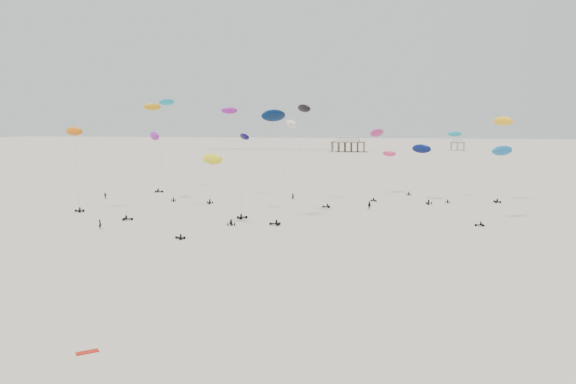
% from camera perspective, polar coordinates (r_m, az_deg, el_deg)
% --- Properties ---
extents(ground_plane, '(900.00, 900.00, 0.00)m').
position_cam_1_polar(ground_plane, '(207.99, 5.65, 1.88)').
color(ground_plane, beige).
extents(pavilion_main, '(21.00, 13.00, 9.80)m').
position_cam_1_polar(pavilion_main, '(357.74, 6.13, 4.76)').
color(pavilion_main, brown).
rests_on(pavilion_main, ground).
extents(pavilion_small, '(9.00, 7.00, 8.00)m').
position_cam_1_polar(pavilion_small, '(389.01, 16.84, 4.57)').
color(pavilion_small, brown).
rests_on(pavilion_small, ground).
extents(pier_fence, '(80.20, 0.20, 1.50)m').
position_cam_1_polar(pier_fence, '(365.60, -2.06, 4.30)').
color(pier_fence, black).
rests_on(pier_fence, ground).
extents(rig_0, '(4.32, 16.00, 24.55)m').
position_cam_1_polar(rig_0, '(139.83, -6.55, 5.62)').
color(rig_0, black).
rests_on(rig_0, ground).
extents(rig_1, '(7.90, 4.13, 11.66)m').
position_cam_1_polar(rig_1, '(149.97, 10.89, 2.55)').
color(rig_1, black).
rests_on(rig_1, ground).
extents(rig_2, '(5.08, 4.30, 18.07)m').
position_cam_1_polar(rig_2, '(127.63, -20.77, 3.65)').
color(rig_2, black).
rests_on(rig_2, ground).
extents(rig_3, '(9.26, 14.90, 20.51)m').
position_cam_1_polar(rig_3, '(140.17, 15.49, 2.81)').
color(rig_3, black).
rests_on(rig_3, ground).
extents(rig_4, '(4.98, 17.02, 19.66)m').
position_cam_1_polar(rig_4, '(147.15, 9.00, 5.37)').
color(rig_4, black).
rests_on(rig_4, ground).
extents(rig_5, '(5.31, 13.76, 17.98)m').
position_cam_1_polar(rig_5, '(116.57, -4.53, 2.85)').
color(rig_5, black).
rests_on(rig_5, ground).
extents(rig_6, '(8.66, 5.68, 16.81)m').
position_cam_1_polar(rig_6, '(139.86, -13.16, 4.70)').
color(rig_6, black).
rests_on(rig_6, ground).
extents(rig_7, '(3.89, 15.13, 24.64)m').
position_cam_1_polar(rig_7, '(119.67, -14.45, 4.68)').
color(rig_7, black).
rests_on(rig_7, ground).
extents(rig_8, '(10.36, 11.07, 21.99)m').
position_cam_1_polar(rig_8, '(107.19, -2.23, 5.92)').
color(rig_8, black).
rests_on(rig_8, ground).
extents(rig_9, '(8.16, 10.45, 15.60)m').
position_cam_1_polar(rig_9, '(114.76, 20.68, 3.07)').
color(rig_9, black).
rests_on(rig_9, ground).
extents(rig_10, '(4.81, 15.80, 17.28)m').
position_cam_1_polar(rig_10, '(102.11, -8.17, 2.20)').
color(rig_10, black).
rests_on(rig_10, ground).
extents(rig_11, '(4.22, 17.51, 22.15)m').
position_cam_1_polar(rig_11, '(112.96, -0.01, 4.79)').
color(rig_11, black).
rests_on(rig_11, ground).
extents(rig_12, '(5.13, 14.09, 26.20)m').
position_cam_1_polar(rig_12, '(162.68, -12.40, 6.88)').
color(rig_12, black).
rests_on(rig_12, ground).
extents(rig_13, '(5.32, 5.98, 20.53)m').
position_cam_1_polar(rig_13, '(141.94, 20.92, 5.53)').
color(rig_13, black).
rests_on(rig_13, ground).
extents(rig_14, '(9.51, 6.14, 14.24)m').
position_cam_1_polar(rig_14, '(138.79, 13.67, 3.75)').
color(rig_14, black).
rests_on(rig_14, ground).
extents(rig_15, '(10.14, 13.11, 24.38)m').
position_cam_1_polar(rig_15, '(133.15, 1.93, 7.21)').
color(rig_15, black).
rests_on(rig_15, ground).
extents(spectator_0, '(0.89, 0.80, 2.02)m').
position_cam_1_polar(spectator_0, '(105.83, -18.54, -3.59)').
color(spectator_0, black).
rests_on(spectator_0, ground).
extents(spectator_1, '(1.04, 0.61, 2.12)m').
position_cam_1_polar(spectator_1, '(123.49, 8.28, -1.79)').
color(spectator_1, black).
rests_on(spectator_1, ground).
extents(spectator_2, '(1.26, 0.85, 1.96)m').
position_cam_1_polar(spectator_2, '(146.10, -18.07, -0.69)').
color(spectator_2, black).
rests_on(spectator_2, ground).
extents(spectator_3, '(0.72, 0.53, 1.89)m').
position_cam_1_polar(spectator_3, '(137.88, 0.50, -0.78)').
color(spectator_3, black).
rests_on(spectator_3, ground).
extents(grounded_kite_b, '(1.83, 1.69, 0.07)m').
position_cam_1_polar(grounded_kite_b, '(51.32, -19.73, -15.10)').
color(grounded_kite_b, '#B9180B').
rests_on(grounded_kite_b, ground).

